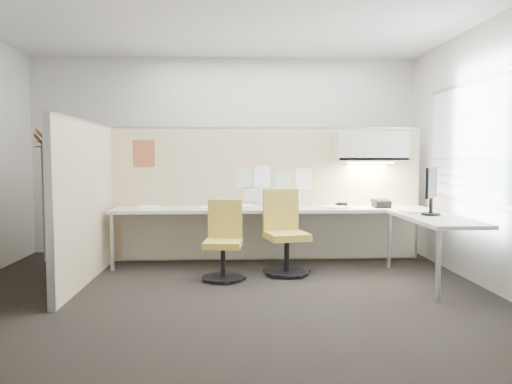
{
  "coord_description": "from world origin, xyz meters",
  "views": [
    {
      "loc": [
        0.11,
        -5.02,
        1.37
      ],
      "look_at": [
        0.38,
        0.8,
        0.97
      ],
      "focal_mm": 35.0,
      "sensor_mm": 36.0,
      "label": 1
    }
  ],
  "objects": [
    {
      "name": "floor",
      "position": [
        0.0,
        0.0,
        -0.01
      ],
      "size": [
        5.5,
        4.5,
        0.01
      ],
      "primitive_type": "cube",
      "color": "black",
      "rests_on": "ground"
    },
    {
      "name": "ceiling",
      "position": [
        0.0,
        0.0,
        2.8
      ],
      "size": [
        5.5,
        4.5,
        0.01
      ],
      "primitive_type": "cube",
      "color": "white",
      "rests_on": "wall_back"
    },
    {
      "name": "wall_back",
      "position": [
        0.0,
        2.25,
        1.4
      ],
      "size": [
        5.5,
        0.02,
        2.8
      ],
      "primitive_type": "cube",
      "color": "beige",
      "rests_on": "ground"
    },
    {
      "name": "wall_front",
      "position": [
        0.0,
        -2.25,
        1.4
      ],
      "size": [
        5.5,
        0.02,
        2.8
      ],
      "primitive_type": "cube",
      "color": "beige",
      "rests_on": "ground"
    },
    {
      "name": "wall_right",
      "position": [
        2.75,
        0.0,
        1.4
      ],
      "size": [
        0.02,
        4.5,
        2.8
      ],
      "primitive_type": "cube",
      "color": "beige",
      "rests_on": "ground"
    },
    {
      "name": "window_pane",
      "position": [
        2.73,
        0.0,
        1.55
      ],
      "size": [
        0.01,
        2.8,
        1.3
      ],
      "primitive_type": "cube",
      "color": "#A4B0BF",
      "rests_on": "wall_right"
    },
    {
      "name": "partition_back",
      "position": [
        0.55,
        1.6,
        0.88
      ],
      "size": [
        4.1,
        0.06,
        1.75
      ],
      "primitive_type": "cube",
      "color": "beige",
      "rests_on": "floor"
    },
    {
      "name": "partition_left",
      "position": [
        -1.5,
        0.5,
        0.88
      ],
      "size": [
        0.06,
        2.2,
        1.75
      ],
      "primitive_type": "cube",
      "color": "beige",
      "rests_on": "floor"
    },
    {
      "name": "desk",
      "position": [
        0.93,
        1.13,
        0.6
      ],
      "size": [
        4.0,
        2.07,
        0.73
      ],
      "color": "beige",
      "rests_on": "floor"
    },
    {
      "name": "overhead_bin",
      "position": [
        1.9,
        1.39,
        1.51
      ],
      "size": [
        0.9,
        0.36,
        0.38
      ],
      "primitive_type": "cube",
      "color": "beige",
      "rests_on": "partition_back"
    },
    {
      "name": "task_light_strip",
      "position": [
        1.9,
        1.39,
        1.3
      ],
      "size": [
        0.6,
        0.06,
        0.02
      ],
      "primitive_type": "cube",
      "color": "#FFEABF",
      "rests_on": "overhead_bin"
    },
    {
      "name": "pinned_papers",
      "position": [
        0.63,
        1.57,
        1.03
      ],
      "size": [
        1.01,
        0.0,
        0.47
      ],
      "color": "#8CBF8C",
      "rests_on": "partition_back"
    },
    {
      "name": "poster",
      "position": [
        -1.05,
        1.57,
        1.42
      ],
      "size": [
        0.28,
        0.0,
        0.35
      ],
      "primitive_type": "cube",
      "color": "#DE501C",
      "rests_on": "partition_back"
    },
    {
      "name": "chair_left",
      "position": [
        0.01,
        0.55,
        0.41
      ],
      "size": [
        0.46,
        0.47,
        0.88
      ],
      "rotation": [
        0.0,
        0.0,
        -0.11
      ],
      "color": "black",
      "rests_on": "floor"
    },
    {
      "name": "chair_right",
      "position": [
        0.72,
        0.79,
        0.46
      ],
      "size": [
        0.55,
        0.57,
        0.98
      ],
      "rotation": [
        0.0,
        0.0,
        0.24
      ],
      "color": "black",
      "rests_on": "floor"
    },
    {
      "name": "monitor",
      "position": [
        2.3,
        0.37,
        1.03
      ],
      "size": [
        0.29,
        0.44,
        0.52
      ],
      "rotation": [
        0.0,
        0.0,
        1.0
      ],
      "color": "black",
      "rests_on": "desk"
    },
    {
      "name": "phone",
      "position": [
        2.0,
        1.23,
        0.78
      ],
      "size": [
        0.22,
        0.21,
        0.12
      ],
      "rotation": [
        0.0,
        0.0,
        0.09
      ],
      "color": "black",
      "rests_on": "desk"
    },
    {
      "name": "stapler",
      "position": [
        1.51,
        1.34,
        0.76
      ],
      "size": [
        0.14,
        0.06,
        0.05
      ],
      "primitive_type": "cube",
      "rotation": [
        0.0,
        0.0,
        0.18
      ],
      "color": "black",
      "rests_on": "desk"
    },
    {
      "name": "tape_dispenser",
      "position": [
        1.53,
        1.32,
        0.76
      ],
      "size": [
        0.11,
        0.07,
        0.06
      ],
      "primitive_type": "cube",
      "rotation": [
        0.0,
        0.0,
        0.15
      ],
      "color": "black",
      "rests_on": "desk"
    },
    {
      "name": "coat_hook",
      "position": [
        -1.58,
        -0.44,
        1.42
      ],
      "size": [
        0.18,
        0.45,
        1.35
      ],
      "color": "silver",
      "rests_on": "partition_left"
    },
    {
      "name": "paper_stack_0",
      "position": [
        -0.94,
        1.24,
        0.74
      ],
      "size": [
        0.29,
        0.34,
        0.03
      ],
      "primitive_type": "cube",
      "rotation": [
        0.0,
        0.0,
        0.22
      ],
      "color": "white",
      "rests_on": "desk"
    },
    {
      "name": "paper_stack_1",
      "position": [
        -0.18,
        1.26,
        0.74
      ],
      "size": [
        0.24,
        0.31,
        0.02
      ],
      "primitive_type": "cube",
      "rotation": [
        0.0,
        0.0,
        -0.05
      ],
      "color": "white",
      "rests_on": "desk"
    },
    {
      "name": "paper_stack_2",
      "position": [
        0.26,
        1.25,
        0.75
      ],
      "size": [
        0.26,
        0.32,
        0.04
      ],
      "primitive_type": "cube",
      "rotation": [
        0.0,
        0.0,
        0.1
      ],
      "color": "white",
      "rests_on": "desk"
    },
    {
      "name": "paper_stack_3",
      "position": [
        0.76,
        1.26,
        0.74
      ],
      "size": [
        0.28,
        0.34,
        0.02
      ],
      "primitive_type": "cube",
      "rotation": [
        0.0,
        0.0,
        -0.17
      ],
      "color": "white",
      "rests_on": "desk"
    },
    {
      "name": "paper_stack_4",
      "position": [
        1.42,
        1.23,
        0.74
      ],
      "size": [
        0.29,
        0.35,
        0.02
      ],
      "primitive_type": "cube",
      "rotation": [
        0.0,
        0.0,
        0.24
      ],
      "color": "white",
      "rests_on": "desk"
    },
    {
      "name": "paper_stack_5",
      "position": [
        2.2,
        0.68,
        0.74
      ],
      "size": [
        0.25,
        0.32,
        0.02
      ],
      "primitive_type": "cube",
      "rotation": [
        0.0,
        0.0,
        0.08
      ],
      "color": "white",
      "rests_on": "desk"
    },
    {
      "name": "paper_stack_6",
      "position": [
        1.35,
        1.31,
        0.74
      ],
      "size": [
        0.27,
        0.33,
        0.01
      ],
      "primitive_type": "cube",
      "rotation": [
        0.0,
        0.0,
        0.15
      ],
      "color": "white",
      "rests_on": "desk"
    }
  ]
}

